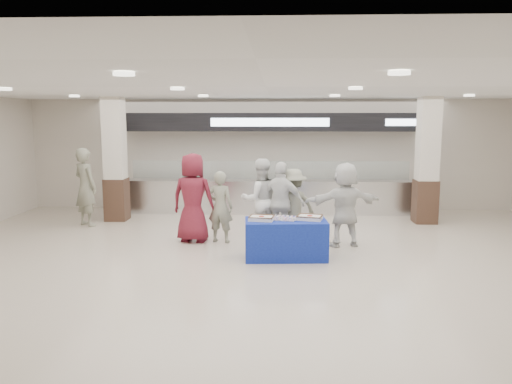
{
  "coord_description": "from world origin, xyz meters",
  "views": [
    {
      "loc": [
        0.18,
        -8.55,
        2.71
      ],
      "look_at": [
        -0.23,
        1.6,
        1.16
      ],
      "focal_mm": 35.0,
      "sensor_mm": 36.0,
      "label": 1
    }
  ],
  "objects_px": {
    "display_table": "(286,239)",
    "sheet_cake_right": "(310,217)",
    "civilian_maroon": "(193,198)",
    "chef_tall": "(260,200)",
    "soldier_bg": "(86,187)",
    "sheet_cake_left": "(262,218)",
    "soldier_a": "(220,207)",
    "soldier_b": "(293,205)",
    "civilian_white": "(345,204)",
    "chef_short": "(281,203)",
    "cupcake_tray": "(285,218)"
  },
  "relations": [
    {
      "from": "cupcake_tray",
      "to": "soldier_bg",
      "type": "distance_m",
      "value": 5.59
    },
    {
      "from": "chef_tall",
      "to": "soldier_b",
      "type": "height_order",
      "value": "chef_tall"
    },
    {
      "from": "sheet_cake_left",
      "to": "chef_short",
      "type": "distance_m",
      "value": 1.27
    },
    {
      "from": "cupcake_tray",
      "to": "civilian_maroon",
      "type": "bearing_deg",
      "value": 148.43
    },
    {
      "from": "cupcake_tray",
      "to": "chef_short",
      "type": "height_order",
      "value": "chef_short"
    },
    {
      "from": "soldier_a",
      "to": "soldier_b",
      "type": "height_order",
      "value": "soldier_b"
    },
    {
      "from": "cupcake_tray",
      "to": "soldier_bg",
      "type": "bearing_deg",
      "value": 151.15
    },
    {
      "from": "civilian_maroon",
      "to": "civilian_white",
      "type": "relative_size",
      "value": 1.09
    },
    {
      "from": "sheet_cake_left",
      "to": "cupcake_tray",
      "type": "distance_m",
      "value": 0.44
    },
    {
      "from": "display_table",
      "to": "soldier_bg",
      "type": "height_order",
      "value": "soldier_bg"
    },
    {
      "from": "sheet_cake_right",
      "to": "soldier_b",
      "type": "xyz_separation_m",
      "value": [
        -0.28,
        1.29,
        -0.0
      ]
    },
    {
      "from": "civilian_maroon",
      "to": "chef_short",
      "type": "bearing_deg",
      "value": -170.75
    },
    {
      "from": "chef_short",
      "to": "civilian_maroon",
      "type": "bearing_deg",
      "value": 21.17
    },
    {
      "from": "soldier_b",
      "to": "sheet_cake_right",
      "type": "bearing_deg",
      "value": 80.7
    },
    {
      "from": "soldier_b",
      "to": "civilian_maroon",
      "type": "bearing_deg",
      "value": -18.21
    },
    {
      "from": "sheet_cake_right",
      "to": "civilian_maroon",
      "type": "relative_size",
      "value": 0.28
    },
    {
      "from": "sheet_cake_left",
      "to": "cupcake_tray",
      "type": "xyz_separation_m",
      "value": [
        0.44,
        0.06,
        -0.01
      ]
    },
    {
      "from": "display_table",
      "to": "soldier_b",
      "type": "bearing_deg",
      "value": 78.54
    },
    {
      "from": "sheet_cake_right",
      "to": "cupcake_tray",
      "type": "xyz_separation_m",
      "value": [
        -0.48,
        -0.04,
        -0.01
      ]
    },
    {
      "from": "sheet_cake_left",
      "to": "soldier_b",
      "type": "height_order",
      "value": "soldier_b"
    },
    {
      "from": "sheet_cake_left",
      "to": "sheet_cake_right",
      "type": "height_order",
      "value": "same"
    },
    {
      "from": "display_table",
      "to": "civilian_white",
      "type": "height_order",
      "value": "civilian_white"
    },
    {
      "from": "cupcake_tray",
      "to": "soldier_a",
      "type": "relative_size",
      "value": 0.31
    },
    {
      "from": "sheet_cake_left",
      "to": "soldier_b",
      "type": "distance_m",
      "value": 1.53
    },
    {
      "from": "cupcake_tray",
      "to": "civilian_maroon",
      "type": "relative_size",
      "value": 0.25
    },
    {
      "from": "chef_short",
      "to": "soldier_bg",
      "type": "bearing_deg",
      "value": 5.17
    },
    {
      "from": "cupcake_tray",
      "to": "soldier_a",
      "type": "height_order",
      "value": "soldier_a"
    },
    {
      "from": "sheet_cake_right",
      "to": "soldier_bg",
      "type": "height_order",
      "value": "soldier_bg"
    },
    {
      "from": "chef_tall",
      "to": "soldier_a",
      "type": "bearing_deg",
      "value": -0.7
    },
    {
      "from": "soldier_a",
      "to": "display_table",
      "type": "bearing_deg",
      "value": 153.41
    },
    {
      "from": "display_table",
      "to": "sheet_cake_right",
      "type": "height_order",
      "value": "sheet_cake_right"
    },
    {
      "from": "soldier_a",
      "to": "chef_short",
      "type": "relative_size",
      "value": 0.88
    },
    {
      "from": "chef_short",
      "to": "soldier_bg",
      "type": "relative_size",
      "value": 0.9
    },
    {
      "from": "soldier_bg",
      "to": "sheet_cake_right",
      "type": "bearing_deg",
      "value": -171.75
    },
    {
      "from": "civilian_maroon",
      "to": "chef_tall",
      "type": "bearing_deg",
      "value": -161.06
    },
    {
      "from": "display_table",
      "to": "sheet_cake_left",
      "type": "xyz_separation_m",
      "value": [
        -0.46,
        -0.04,
        0.42
      ]
    },
    {
      "from": "soldier_bg",
      "to": "sheet_cake_left",
      "type": "bearing_deg",
      "value": -177.24
    },
    {
      "from": "sheet_cake_left",
      "to": "chef_short",
      "type": "xyz_separation_m",
      "value": [
        0.39,
        1.21,
        0.08
      ]
    },
    {
      "from": "display_table",
      "to": "soldier_bg",
      "type": "bearing_deg",
      "value": 147.27
    },
    {
      "from": "display_table",
      "to": "civilian_white",
      "type": "relative_size",
      "value": 0.87
    },
    {
      "from": "display_table",
      "to": "soldier_a",
      "type": "distance_m",
      "value": 1.87
    },
    {
      "from": "sheet_cake_left",
      "to": "chef_short",
      "type": "bearing_deg",
      "value": 72.18
    },
    {
      "from": "sheet_cake_right",
      "to": "civilian_white",
      "type": "xyz_separation_m",
      "value": [
        0.79,
        0.92,
        0.09
      ]
    },
    {
      "from": "soldier_a",
      "to": "sheet_cake_right",
      "type": "bearing_deg",
      "value": 162.51
    },
    {
      "from": "soldier_a",
      "to": "chef_short",
      "type": "distance_m",
      "value": 1.32
    },
    {
      "from": "display_table",
      "to": "sheet_cake_right",
      "type": "xyz_separation_m",
      "value": [
        0.46,
        0.06,
        0.42
      ]
    },
    {
      "from": "display_table",
      "to": "sheet_cake_right",
      "type": "relative_size",
      "value": 2.9
    },
    {
      "from": "sheet_cake_left",
      "to": "soldier_bg",
      "type": "bearing_deg",
      "value": 148.23
    },
    {
      "from": "sheet_cake_left",
      "to": "sheet_cake_right",
      "type": "xyz_separation_m",
      "value": [
        0.92,
        0.1,
        0.0
      ]
    },
    {
      "from": "sheet_cake_right",
      "to": "soldier_b",
      "type": "bearing_deg",
      "value": 102.15
    }
  ]
}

